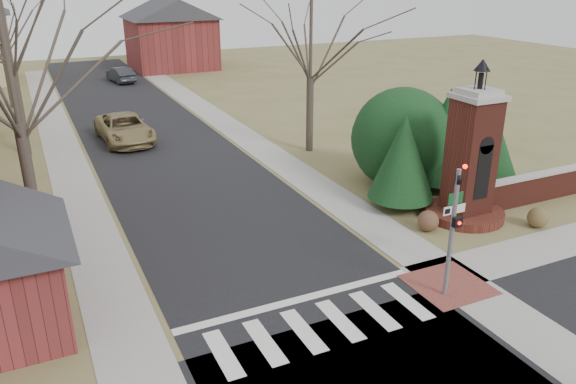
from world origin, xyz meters
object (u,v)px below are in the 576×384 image
brick_gate_monument (470,168)px  distant_car (120,75)px  sign_post (453,215)px  traffic_signal_pole (454,220)px  pickup_truck (125,128)px

brick_gate_monument → distant_car: bearing=101.3°
sign_post → traffic_signal_pole: bearing=-132.4°
sign_post → distant_car: (-3.99, 40.00, -1.25)m
brick_gate_monument → pickup_truck: brick_gate_monument is taller
sign_post → brick_gate_monument: (3.41, 3.01, 0.22)m
pickup_truck → traffic_signal_pole: bearing=-77.5°
distant_car → brick_gate_monument: bearing=92.0°
sign_post → brick_gate_monument: brick_gate_monument is taller
distant_car → traffic_signal_pole: bearing=84.5°
sign_post → brick_gate_monument: bearing=41.4°
traffic_signal_pole → pickup_truck: size_ratio=0.77×
sign_post → distant_car: sign_post is taller
traffic_signal_pole → distant_car: bearing=93.7°
pickup_truck → distant_car: size_ratio=1.37×
brick_gate_monument → distant_car: (-7.40, 36.99, -1.47)m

